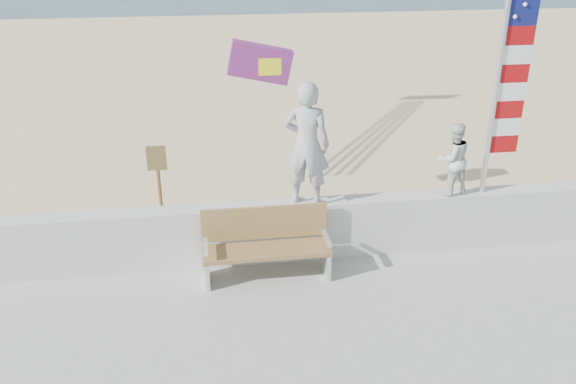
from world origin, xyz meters
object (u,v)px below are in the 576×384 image
(bench, at_px, (266,243))
(adult, at_px, (307,144))
(child, at_px, (453,159))
(flag, at_px, (508,67))

(bench, bearing_deg, adult, 34.93)
(child, xyz_separation_m, flag, (0.65, -0.00, 1.35))
(child, bearing_deg, flag, 166.88)
(adult, bearing_deg, flag, -158.54)
(adult, relative_size, child, 1.62)
(child, relative_size, flag, 0.32)
(adult, xyz_separation_m, flag, (2.86, -0.00, 1.01))
(adult, distance_m, bench, 1.52)
(adult, xyz_separation_m, child, (2.20, 0.00, -0.35))
(adult, distance_m, child, 2.23)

